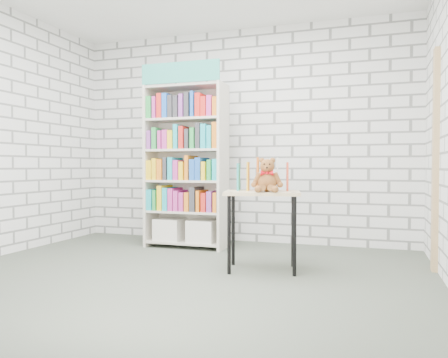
% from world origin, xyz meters
% --- Properties ---
extents(ground, '(4.50, 4.50, 0.00)m').
position_xyz_m(ground, '(0.00, 0.00, 0.00)').
color(ground, '#454C40').
rests_on(ground, ground).
extents(room_shell, '(4.52, 4.02, 2.81)m').
position_xyz_m(room_shell, '(0.00, 0.00, 1.78)').
color(room_shell, silver).
rests_on(room_shell, ground).
extents(bookshelf, '(0.99, 0.39, 2.22)m').
position_xyz_m(bookshelf, '(-0.49, 1.36, 1.01)').
color(bookshelf, beige).
rests_on(bookshelf, ground).
extents(display_table, '(0.79, 0.62, 0.76)m').
position_xyz_m(display_table, '(0.67, 0.47, 0.65)').
color(display_table, tan).
rests_on(display_table, ground).
extents(table_books, '(0.52, 0.31, 0.29)m').
position_xyz_m(table_books, '(0.65, 0.59, 0.90)').
color(table_books, teal).
rests_on(table_books, display_table).
extents(teddy_bear, '(0.29, 0.28, 0.32)m').
position_xyz_m(teddy_bear, '(0.74, 0.38, 0.88)').
color(teddy_bear, brown).
rests_on(teddy_bear, display_table).
extents(door_trim, '(0.05, 0.12, 2.10)m').
position_xyz_m(door_trim, '(2.23, 0.95, 1.05)').
color(door_trim, tan).
rests_on(door_trim, ground).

